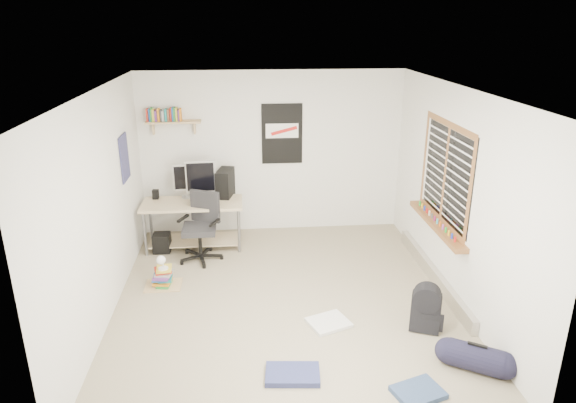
{
  "coord_description": "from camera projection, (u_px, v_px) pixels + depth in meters",
  "views": [
    {
      "loc": [
        -0.45,
        -5.41,
        3.21
      ],
      "look_at": [
        0.06,
        0.19,
        1.19
      ],
      "focal_mm": 32.0,
      "sensor_mm": 36.0,
      "label": 1
    }
  ],
  "objects": [
    {
      "name": "floor",
      "position": [
        285.0,
        300.0,
        6.2
      ],
      "size": [
        4.0,
        4.5,
        0.01
      ],
      "primitive_type": "cube",
      "color": "gray",
      "rests_on": "ground"
    },
    {
      "name": "ceiling",
      "position": [
        284.0,
        89.0,
        5.35
      ],
      "size": [
        4.0,
        4.5,
        0.01
      ],
      "primitive_type": "cube",
      "color": "white",
      "rests_on": "ground"
    },
    {
      "name": "back_wall",
      "position": [
        272.0,
        153.0,
        7.89
      ],
      "size": [
        4.0,
        0.01,
        2.5
      ],
      "primitive_type": "cube",
      "color": "silver",
      "rests_on": "ground"
    },
    {
      "name": "left_wall",
      "position": [
        102.0,
        208.0,
        5.61
      ],
      "size": [
        0.01,
        4.5,
        2.5
      ],
      "primitive_type": "cube",
      "color": "silver",
      "rests_on": "ground"
    },
    {
      "name": "right_wall",
      "position": [
        457.0,
        197.0,
        5.94
      ],
      "size": [
        0.01,
        4.5,
        2.5
      ],
      "primitive_type": "cube",
      "color": "silver",
      "rests_on": "ground"
    },
    {
      "name": "desk",
      "position": [
        194.0,
        223.0,
        7.53
      ],
      "size": [
        1.56,
        1.0,
        0.66
      ],
      "primitive_type": "cube",
      "rotation": [
        0.0,
        0.0,
        0.28
      ],
      "color": "tan",
      "rests_on": "floor"
    },
    {
      "name": "monitor_left",
      "position": [
        186.0,
        187.0,
        7.56
      ],
      "size": [
        0.36,
        0.12,
        0.39
      ],
      "primitive_type": "cube",
      "rotation": [
        0.0,
        0.0,
        0.08
      ],
      "color": "#9C9CA1",
      "rests_on": "desk"
    },
    {
      "name": "monitor_right",
      "position": [
        201.0,
        187.0,
        7.45
      ],
      "size": [
        0.44,
        0.13,
        0.47
      ],
      "primitive_type": "cube",
      "rotation": [
        0.0,
        0.0,
        0.06
      ],
      "color": "#A1A1A6",
      "rests_on": "desk"
    },
    {
      "name": "pc_tower",
      "position": [
        225.0,
        184.0,
        7.63
      ],
      "size": [
        0.29,
        0.45,
        0.44
      ],
      "primitive_type": "cube",
      "rotation": [
        0.0,
        0.0,
        -0.22
      ],
      "color": "black",
      "rests_on": "desk"
    },
    {
      "name": "keyboard",
      "position": [
        175.0,
        207.0,
        7.3
      ],
      "size": [
        0.46,
        0.28,
        0.02
      ],
      "primitive_type": "cube",
      "rotation": [
        0.0,
        0.0,
        -0.3
      ],
      "color": "black",
      "rests_on": "desk"
    },
    {
      "name": "speaker_left",
      "position": [
        156.0,
        195.0,
        7.55
      ],
      "size": [
        0.09,
        0.09,
        0.17
      ],
      "primitive_type": "cube",
      "rotation": [
        0.0,
        0.0,
        -0.03
      ],
      "color": "black",
      "rests_on": "desk"
    },
    {
      "name": "speaker_right",
      "position": [
        217.0,
        193.0,
        7.64
      ],
      "size": [
        0.1,
        0.1,
        0.18
      ],
      "primitive_type": "cube",
      "rotation": [
        0.0,
        0.0,
        0.09
      ],
      "color": "black",
      "rests_on": "desk"
    },
    {
      "name": "office_chair",
      "position": [
        199.0,
        227.0,
        7.08
      ],
      "size": [
        0.83,
        0.83,
        0.96
      ],
      "primitive_type": "cube",
      "rotation": [
        0.0,
        0.0,
        -0.42
      ],
      "color": "#242426",
      "rests_on": "floor"
    },
    {
      "name": "wall_shelf",
      "position": [
        173.0,
        122.0,
        7.48
      ],
      "size": [
        0.8,
        0.22,
        0.24
      ],
      "primitive_type": "cube",
      "color": "tan",
      "rests_on": "back_wall"
    },
    {
      "name": "poster_back_wall",
      "position": [
        282.0,
        134.0,
        7.78
      ],
      "size": [
        0.62,
        0.03,
        0.92
      ],
      "primitive_type": "cube",
      "color": "black",
      "rests_on": "back_wall"
    },
    {
      "name": "poster_left_wall",
      "position": [
        124.0,
        158.0,
        6.65
      ],
      "size": [
        0.02,
        0.42,
        0.6
      ],
      "primitive_type": "cube",
      "color": "navy",
      "rests_on": "left_wall"
    },
    {
      "name": "window",
      "position": [
        444.0,
        173.0,
        6.15
      ],
      "size": [
        0.1,
        1.5,
        1.26
      ],
      "primitive_type": "cube",
      "color": "brown",
      "rests_on": "right_wall"
    },
    {
      "name": "baseboard_heater",
      "position": [
        434.0,
        274.0,
        6.61
      ],
      "size": [
        0.08,
        2.5,
        0.18
      ],
      "primitive_type": "cube",
      "color": "#B7B2A8",
      "rests_on": "floor"
    },
    {
      "name": "backpack",
      "position": [
        426.0,
        312.0,
        5.56
      ],
      "size": [
        0.39,
        0.35,
        0.42
      ],
      "primitive_type": "cube",
      "rotation": [
        0.0,
        0.0,
        -0.39
      ],
      "color": "black",
      "rests_on": "floor"
    },
    {
      "name": "duffel_bag",
      "position": [
        476.0,
        357.0,
        4.92
      ],
      "size": [
        0.37,
        0.37,
        0.52
      ],
      "primitive_type": "cylinder",
      "rotation": [
        0.0,
        0.0,
        -0.56
      ],
      "color": "black",
      "rests_on": "floor"
    },
    {
      "name": "tshirt",
      "position": [
        329.0,
        323.0,
        5.69
      ],
      "size": [
        0.53,
        0.49,
        0.04
      ],
      "primitive_type": "cube",
      "rotation": [
        0.0,
        0.0,
        0.37
      ],
      "color": "silver",
      "rests_on": "floor"
    },
    {
      "name": "jeans_a",
      "position": [
        293.0,
        374.0,
        4.85
      ],
      "size": [
        0.54,
        0.37,
        0.06
      ],
      "primitive_type": "cube",
      "rotation": [
        0.0,
        0.0,
        -0.09
      ],
      "color": "navy",
      "rests_on": "floor"
    },
    {
      "name": "jeans_b",
      "position": [
        418.0,
        392.0,
        4.62
      ],
      "size": [
        0.51,
        0.44,
        0.05
      ],
      "primitive_type": "cube",
      "rotation": [
        0.0,
        0.0,
        0.33
      ],
      "color": "navy",
      "rests_on": "floor"
    },
    {
      "name": "book_stack",
      "position": [
        163.0,
        275.0,
        6.47
      ],
      "size": [
        0.48,
        0.41,
        0.31
      ],
      "primitive_type": "cube",
      "rotation": [
        0.0,
        0.0,
        -0.09
      ],
      "color": "brown",
      "rests_on": "floor"
    },
    {
      "name": "desk_lamp",
      "position": [
        162.0,
        259.0,
        6.37
      ],
      "size": [
        0.2,
        0.24,
        0.21
      ],
      "primitive_type": "cube",
      "rotation": [
        0.0,
        0.0,
        0.42
      ],
      "color": "white",
      "rests_on": "book_stack"
    },
    {
      "name": "subwoofer",
      "position": [
        162.0,
        243.0,
        7.43
      ],
      "size": [
        0.25,
        0.25,
        0.27
      ],
      "primitive_type": "cube",
      "rotation": [
        0.0,
        0.0,
        -0.03
      ],
      "color": "black",
      "rests_on": "floor"
    }
  ]
}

